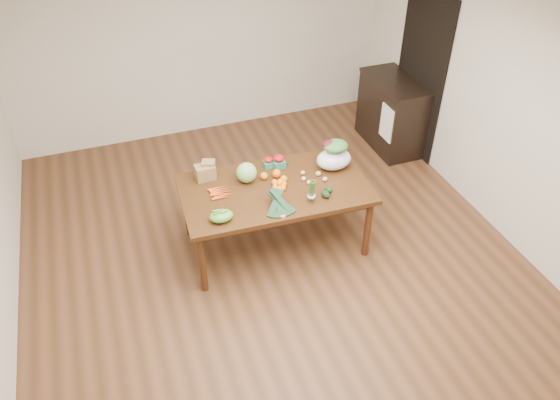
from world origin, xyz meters
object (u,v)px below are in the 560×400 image
object	(u,v)px
mandarin_cluster	(280,184)
asparagus_bundle	(312,191)
cabinet	(391,113)
cabbage	(247,173)
salad_bag	(334,156)
dining_table	(275,216)
paper_bag	(205,171)
kale_bunch	(280,204)

from	to	relation	value
mandarin_cluster	asparagus_bundle	distance (m)	0.38
cabinet	asparagus_bundle	distance (m)	2.56
cabbage	mandarin_cluster	xyz separation A→B (m)	(0.27, -0.23, -0.06)
cabbage	asparagus_bundle	size ratio (longest dim) A/B	0.83
cabinet	asparagus_bundle	xyz separation A→B (m)	(-1.86, -1.71, 0.40)
salad_bag	asparagus_bundle	bearing A→B (deg)	-133.95
dining_table	asparagus_bundle	world-z (taller)	asparagus_bundle
cabbage	salad_bag	xyz separation A→B (m)	(0.92, -0.08, 0.04)
mandarin_cluster	asparagus_bundle	size ratio (longest dim) A/B	0.72
salad_bag	paper_bag	bearing A→B (deg)	168.64
dining_table	asparagus_bundle	distance (m)	0.65
cabinet	salad_bag	bearing A→B (deg)	-138.48
asparagus_bundle	dining_table	bearing A→B (deg)	130.15
dining_table	cabbage	xyz separation A→B (m)	(-0.23, 0.20, 0.48)
mandarin_cluster	kale_bunch	xyz separation A→B (m)	(-0.12, -0.34, 0.03)
kale_bunch	asparagus_bundle	size ratio (longest dim) A/B	1.60
dining_table	salad_bag	world-z (taller)	salad_bag
paper_bag	cabbage	distance (m)	0.42
cabbage	kale_bunch	distance (m)	0.59
dining_table	cabbage	distance (m)	0.57
dining_table	salad_bag	distance (m)	0.87
paper_bag	mandarin_cluster	world-z (taller)	paper_bag
kale_bunch	paper_bag	bearing A→B (deg)	127.99
cabbage	salad_bag	size ratio (longest dim) A/B	0.56
dining_table	cabinet	distance (m)	2.53
paper_bag	dining_table	bearing A→B (deg)	-32.04
dining_table	cabinet	bearing A→B (deg)	35.82
cabinet	dining_table	bearing A→B (deg)	-146.86
asparagus_bundle	salad_bag	xyz separation A→B (m)	(0.44, 0.45, 0.02)
salad_bag	kale_bunch	bearing A→B (deg)	-147.59
paper_bag	salad_bag	xyz separation A→B (m)	(1.30, -0.26, 0.05)
cabbage	kale_bunch	world-z (taller)	cabbage
dining_table	paper_bag	size ratio (longest dim) A/B	7.16
mandarin_cluster	salad_bag	size ratio (longest dim) A/B	0.48
dining_table	cabbage	size ratio (longest dim) A/B	9.02
cabbage	salad_bag	distance (m)	0.93
cabinet	kale_bunch	bearing A→B (deg)	-141.43
mandarin_cluster	salad_bag	xyz separation A→B (m)	(0.65, 0.15, 0.10)
cabbage	salad_bag	world-z (taller)	salad_bag
paper_bag	kale_bunch	xyz separation A→B (m)	(0.53, -0.75, -0.01)
mandarin_cluster	asparagus_bundle	xyz separation A→B (m)	(0.22, -0.30, 0.08)
paper_bag	cabinet	bearing A→B (deg)	20.11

